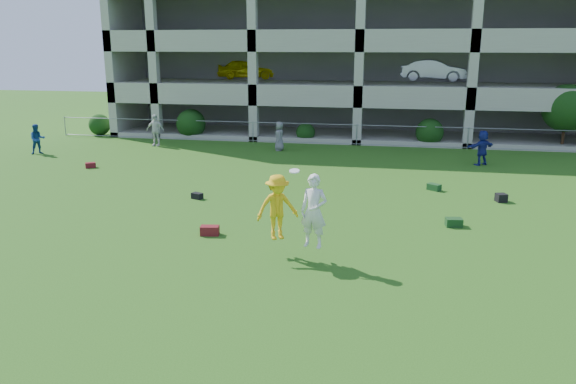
% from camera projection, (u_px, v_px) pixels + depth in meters
% --- Properties ---
extents(ground, '(100.00, 100.00, 0.00)m').
position_uv_depth(ground, '(299.00, 281.00, 13.56)').
color(ground, '#235114').
rests_on(ground, ground).
extents(bystander_a, '(0.95, 0.93, 1.55)m').
position_uv_depth(bystander_a, '(37.00, 139.00, 28.97)').
color(bystander_a, navy).
rests_on(bystander_a, ground).
extents(bystander_b, '(1.04, 0.44, 1.76)m').
position_uv_depth(bystander_b, '(155.00, 130.00, 31.23)').
color(bystander_b, silver).
rests_on(bystander_b, ground).
extents(bystander_c, '(0.67, 0.86, 1.55)m').
position_uv_depth(bystander_c, '(279.00, 136.00, 29.89)').
color(bystander_c, slate).
rests_on(bystander_c, ground).
extents(bystander_d, '(1.52, 1.28, 1.64)m').
position_uv_depth(bystander_d, '(482.00, 148.00, 26.29)').
color(bystander_d, navy).
rests_on(bystander_d, ground).
extents(bag_red_a, '(0.59, 0.39, 0.28)m').
position_uv_depth(bag_red_a, '(210.00, 230.00, 16.77)').
color(bag_red_a, '#51160D').
rests_on(bag_red_a, ground).
extents(bag_black_b, '(0.47, 0.38, 0.22)m').
position_uv_depth(bag_black_b, '(197.00, 196.00, 20.71)').
color(bag_black_b, black).
rests_on(bag_black_b, ground).
extents(bag_green_c, '(0.54, 0.42, 0.26)m').
position_uv_depth(bag_green_c, '(454.00, 222.00, 17.57)').
color(bag_green_c, '#123315').
rests_on(bag_green_c, ground).
extents(crate_d, '(0.44, 0.44, 0.30)m').
position_uv_depth(crate_d, '(501.00, 198.00, 20.30)').
color(crate_d, black).
rests_on(crate_d, ground).
extents(bag_red_f, '(0.53, 0.48, 0.24)m').
position_uv_depth(bag_red_f, '(90.00, 165.00, 25.88)').
color(bag_red_f, '#54120E').
rests_on(bag_red_f, ground).
extents(bag_green_g, '(0.58, 0.54, 0.25)m').
position_uv_depth(bag_green_g, '(434.00, 187.00, 21.91)').
color(bag_green_g, '#133413').
rests_on(bag_green_g, ground).
extents(frisbee_contest, '(2.06, 1.12, 1.98)m').
position_uv_depth(frisbee_contest, '(289.00, 208.00, 14.71)').
color(frisbee_contest, yellow).
rests_on(frisbee_contest, ground).
extents(parking_garage, '(30.00, 14.00, 12.00)m').
position_uv_depth(parking_garage, '(368.00, 37.00, 38.31)').
color(parking_garage, '#9E998C').
rests_on(parking_garage, ground).
extents(fence, '(36.06, 0.06, 1.20)m').
position_uv_depth(fence, '(357.00, 135.00, 31.44)').
color(fence, gray).
rests_on(fence, ground).
extents(shrub_row, '(34.38, 2.52, 3.50)m').
position_uv_depth(shrub_row, '(441.00, 119.00, 31.03)').
color(shrub_row, '#163D11').
rests_on(shrub_row, ground).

